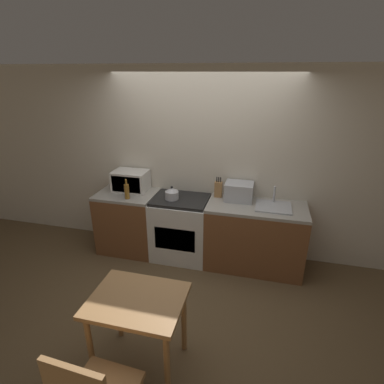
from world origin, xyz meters
name	(u,v)px	position (x,y,z in m)	size (l,w,h in m)	color
ground_plane	(184,287)	(0.00, 0.00, 0.00)	(16.00, 16.00, 0.00)	brown
wall_back	(202,164)	(0.00, 1.02, 1.30)	(10.00, 0.06, 2.60)	beige
counter_left_run	(129,221)	(-1.02, 0.68, 0.45)	(0.82, 0.62, 0.90)	brown
counter_right_run	(254,236)	(0.80, 0.68, 0.45)	(1.27, 0.62, 0.90)	brown
stove_range	(181,228)	(-0.22, 0.68, 0.45)	(0.77, 0.62, 0.90)	silver
kettle	(172,193)	(-0.33, 0.63, 0.98)	(0.18, 0.18, 0.19)	#B7B7BC
microwave	(131,181)	(-1.00, 0.80, 1.04)	(0.48, 0.34, 0.29)	silver
bottle	(127,191)	(-0.92, 0.50, 1.01)	(0.07, 0.07, 0.28)	olive
knife_block	(218,189)	(0.26, 0.86, 1.01)	(0.10, 0.07, 0.29)	#9E7042
toaster_oven	(239,192)	(0.55, 0.82, 1.02)	(0.37, 0.29, 0.24)	#ADAFB5
sink_basin	(273,206)	(1.00, 0.69, 0.92)	(0.44, 0.38, 0.24)	#ADAFB5
dining_table	(138,310)	(-0.09, -1.10, 0.63)	(0.79, 0.61, 0.75)	#9E7042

